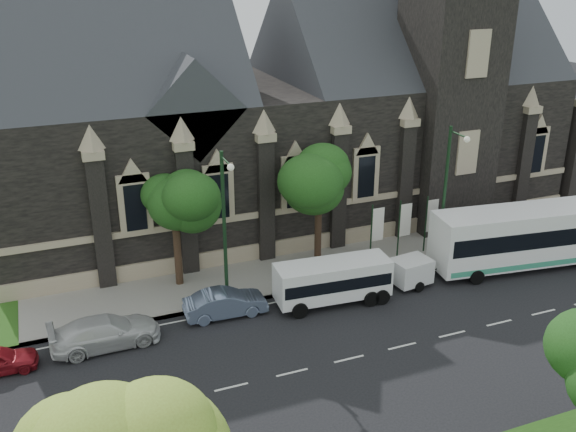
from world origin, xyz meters
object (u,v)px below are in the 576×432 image
banner_flag_right (430,219)px  sedan (225,303)px  banner_flag_center (403,223)px  tree_park_near (114,429)px  car_far_white (105,332)px  box_trailer (411,271)px  tour_coach (536,235)px  tree_walk_left (176,194)px  shuttle_bus (333,279)px  banner_flag_left (376,228)px  tree_walk_right (321,174)px  street_lamp_near (447,189)px  street_lamp_mid (225,222)px

banner_flag_right → sedan: bearing=-169.2°
banner_flag_center → sedan: bearing=-167.6°
banner_flag_center → banner_flag_right: (2.00, 0.00, 0.00)m
tree_park_near → car_far_white: size_ratio=1.58×
tree_park_near → box_trailer: (18.55, 14.18, -5.44)m
tour_coach → car_far_white: (-26.26, 0.67, -1.33)m
tree_park_near → tree_walk_left: tree_park_near is taller
banner_flag_center → car_far_white: size_ratio=0.74×
banner_flag_center → shuttle_bus: size_ratio=0.60×
banner_flag_center → box_trailer: (-1.51, -3.59, -1.41)m
banner_flag_right → shuttle_bus: 9.47m
tour_coach → shuttle_bus: 13.80m
banner_flag_right → box_trailer: bearing=-134.4°
banner_flag_left → tree_walk_right: bearing=150.9°
street_lamp_near → shuttle_bus: 9.32m
tree_walk_right → box_trailer: 8.02m
tree_park_near → car_far_white: tree_park_near is taller
tree_walk_right → street_lamp_near: 7.72m
tree_park_near → box_trailer: 23.98m
street_lamp_near → car_far_white: (-20.86, -1.51, -4.33)m
tree_park_near → sedan: 17.62m
tree_park_near → banner_flag_right: bearing=38.9°
banner_flag_center → box_trailer: 4.14m
box_trailer → tree_park_near: bearing=-149.5°
street_lamp_near → tree_park_near: bearing=-143.9°
sedan → street_lamp_mid: bearing=-23.3°
tree_walk_left → car_far_white: (-5.06, -5.12, -4.95)m
tree_walk_left → street_lamp_near: street_lamp_near is taller
street_lamp_mid → tour_coach: 19.75m
tree_walk_right → street_lamp_mid: 8.10m
street_lamp_near → street_lamp_mid: (-14.00, 0.00, 0.00)m
street_lamp_near → banner_flag_left: bearing=152.8°
tree_walk_left → tour_coach: 22.27m
banner_flag_right → car_far_white: bearing=-170.8°
street_lamp_near → tour_coach: size_ratio=0.66×
shuttle_bus → box_trailer: (5.16, 0.10, -0.49)m
tree_walk_left → car_far_white: tree_walk_left is taller
street_lamp_near → sedan: bearing=-176.5°
tree_walk_left → street_lamp_near: size_ratio=0.85×
banner_flag_left → banner_flag_right: 4.00m
shuttle_bus → banner_flag_right: bearing=27.1°
tree_walk_left → shuttle_bus: bearing=-36.0°
tree_walk_left → street_lamp_mid: street_lamp_mid is taller
street_lamp_mid → shuttle_bus: size_ratio=1.36×
tree_walk_right → banner_flag_center: size_ratio=1.95×
sedan → box_trailer: bearing=-92.1°
tree_walk_right → tour_coach: tree_walk_right is taller
street_lamp_near → banner_flag_left: size_ratio=2.25×
street_lamp_mid → banner_flag_left: street_lamp_mid is taller
banner_flag_right → car_far_white: banner_flag_right is taller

